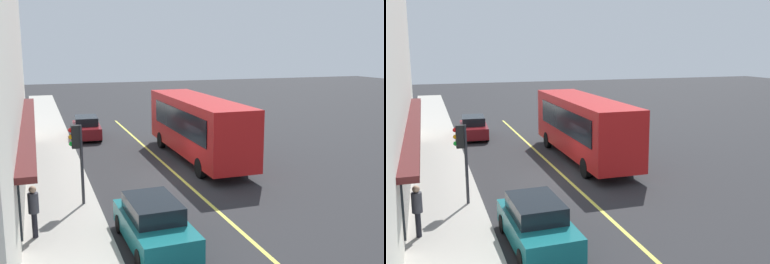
# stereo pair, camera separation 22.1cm
# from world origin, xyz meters

# --- Properties ---
(ground) EXTENTS (120.00, 120.00, 0.00)m
(ground) POSITION_xyz_m (0.00, 0.00, 0.00)
(ground) COLOR #28282B
(sidewalk) EXTENTS (80.00, 2.84, 0.15)m
(sidewalk) POSITION_xyz_m (0.00, 5.75, 0.07)
(sidewalk) COLOR #B2ADA3
(sidewalk) RESTS_ON ground
(lane_centre_stripe) EXTENTS (36.00, 0.16, 0.01)m
(lane_centre_stripe) POSITION_xyz_m (0.00, 0.00, 0.00)
(lane_centre_stripe) COLOR #D8D14C
(lane_centre_stripe) RESTS_ON ground
(bus) EXTENTS (11.14, 2.63, 3.50)m
(bus) POSITION_xyz_m (3.01, -2.07, 1.99)
(bus) COLOR red
(bus) RESTS_ON ground
(traffic_light) EXTENTS (0.30, 0.52, 3.20)m
(traffic_light) POSITION_xyz_m (-2.83, 5.06, 2.53)
(traffic_light) COLOR #2D2D33
(traffic_light) RESTS_ON sidewalk
(car_maroon) EXTENTS (4.40, 2.06, 1.52)m
(car_maroon) POSITION_xyz_m (11.19, 3.19, 0.74)
(car_maroon) COLOR maroon
(car_maroon) RESTS_ON ground
(car_teal) EXTENTS (4.35, 1.95, 1.52)m
(car_teal) POSITION_xyz_m (-7.17, 3.13, 0.74)
(car_teal) COLOR #14666B
(car_teal) RESTS_ON ground
(pedestrian_near_storefront) EXTENTS (0.34, 0.34, 1.77)m
(pedestrian_near_storefront) POSITION_xyz_m (-5.60, 6.75, 1.21)
(pedestrian_near_storefront) COLOR black
(pedestrian_near_storefront) RESTS_ON sidewalk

